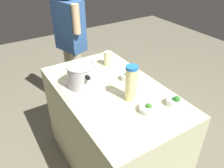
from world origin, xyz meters
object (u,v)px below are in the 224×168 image
(lemonade_pitcher, at_px, (131,83))
(broccoli_bowl_front, at_px, (127,76))
(mason_jar, at_px, (108,58))
(broccoli_bowl_center, at_px, (148,108))
(person_cook, at_px, (71,47))
(cooking_pot, at_px, (81,76))
(broccoli_bowl_back, at_px, (174,101))

(lemonade_pitcher, xyz_separation_m, broccoli_bowl_front, (0.25, -0.14, -0.11))
(mason_jar, xyz_separation_m, broccoli_bowl_center, (-0.77, 0.13, -0.04))
(broccoli_bowl_center, bearing_deg, person_cook, -0.58)
(mason_jar, bearing_deg, broccoli_bowl_center, 170.58)
(cooking_pot, relative_size, person_cook, 0.18)
(lemonade_pitcher, height_order, broccoli_bowl_front, lemonade_pitcher)
(broccoli_bowl_center, relative_size, broccoli_bowl_back, 1.28)
(lemonade_pitcher, xyz_separation_m, person_cook, (1.22, -0.03, -0.16))
(cooking_pot, height_order, broccoli_bowl_front, cooking_pot)
(lemonade_pitcher, distance_m, broccoli_bowl_back, 0.34)
(broccoli_bowl_center, height_order, broccoli_bowl_back, broccoli_bowl_back)
(lemonade_pitcher, bearing_deg, person_cook, -1.56)
(mason_jar, bearing_deg, person_cook, 9.91)
(mason_jar, xyz_separation_m, person_cook, (0.65, 0.11, -0.09))
(cooking_pot, height_order, person_cook, person_cook)
(mason_jar, bearing_deg, lemonade_pitcher, 165.78)
(mason_jar, height_order, broccoli_bowl_center, mason_jar)
(mason_jar, bearing_deg, broccoli_bowl_back, -174.11)
(broccoli_bowl_center, distance_m, broccoli_bowl_back, 0.21)
(cooking_pot, distance_m, broccoli_bowl_center, 0.61)
(person_cook, bearing_deg, broccoli_bowl_center, 179.42)
(person_cook, bearing_deg, mason_jar, -170.09)
(mason_jar, distance_m, broccoli_bowl_front, 0.33)
(cooking_pot, xyz_separation_m, broccoli_bowl_front, (-0.10, -0.39, -0.08))
(broccoli_bowl_center, bearing_deg, mason_jar, -9.42)
(lemonade_pitcher, bearing_deg, mason_jar, -14.22)
(broccoli_bowl_center, height_order, person_cook, person_cook)
(cooking_pot, distance_m, broccoli_bowl_back, 0.76)
(mason_jar, bearing_deg, cooking_pot, 119.89)
(mason_jar, relative_size, broccoli_bowl_center, 1.04)
(broccoli_bowl_front, xyz_separation_m, broccoli_bowl_back, (-0.48, -0.09, -0.00))
(lemonade_pitcher, relative_size, broccoli_bowl_front, 2.75)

